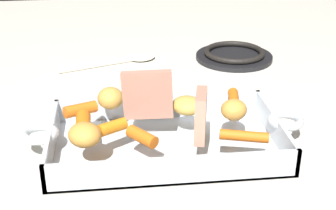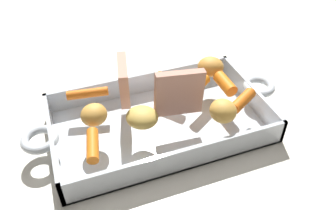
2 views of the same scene
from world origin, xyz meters
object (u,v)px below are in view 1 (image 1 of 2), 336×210
at_px(baby_carrot_southeast, 112,127).
at_px(potato_golden_large, 110,98).
at_px(roast_slice_outer, 148,95).
at_px(potato_corner, 234,110).
at_px(baby_carrot_center_left, 80,109).
at_px(potato_halved, 85,135).
at_px(stove_burner_rear, 234,55).
at_px(baby_carrot_northwest, 234,99).
at_px(roasting_dish, 166,140).
at_px(baby_carrot_center_right, 83,123).
at_px(roast_slice_thin, 201,115).
at_px(potato_golden_small, 187,105).
at_px(serving_spoon, 121,60).
at_px(baby_carrot_northeast, 244,136).
at_px(baby_carrot_southwest, 142,137).

distance_m(baby_carrot_southeast, potato_golden_large, 0.09).
bearing_deg(roast_slice_outer, potato_corner, -9.17).
distance_m(baby_carrot_center_left, potato_halved, 0.10).
relative_size(baby_carrot_southeast, stove_burner_rear, 0.25).
relative_size(baby_carrot_center_left, baby_carrot_northwest, 0.93).
distance_m(roasting_dish, baby_carrot_center_right, 0.14).
xyz_separation_m(roasting_dish, roast_slice_thin, (0.05, -0.05, 0.07)).
height_order(roast_slice_outer, baby_carrot_center_right, roast_slice_outer).
bearing_deg(potato_corner, roasting_dish, -179.88).
height_order(roast_slice_outer, potato_corner, roast_slice_outer).
bearing_deg(baby_carrot_southeast, stove_burner_rear, 55.08).
xyz_separation_m(baby_carrot_northwest, potato_golden_small, (-0.08, -0.03, 0.01)).
relative_size(baby_carrot_center_left, baby_carrot_center_right, 1.12).
height_order(potato_golden_large, serving_spoon, potato_golden_large).
xyz_separation_m(baby_carrot_northwest, potato_corner, (-0.01, -0.06, 0.01)).
distance_m(potato_corner, stove_burner_rear, 0.41).
height_order(potato_golden_large, stove_burner_rear, potato_golden_large).
bearing_deg(roast_slice_outer, roast_slice_thin, -44.28).
bearing_deg(baby_carrot_center_left, potato_golden_large, 23.11).
distance_m(baby_carrot_northeast, potato_corner, 0.07).
relative_size(baby_carrot_northwest, potato_golden_small, 1.11).
xyz_separation_m(potato_halved, serving_spoon, (0.06, 0.46, -0.06)).
distance_m(potato_corner, potato_halved, 0.24).
distance_m(baby_carrot_southwest, potato_golden_small, 0.12).
distance_m(baby_carrot_center_right, potato_corner, 0.24).
relative_size(baby_carrot_center_left, stove_burner_rear, 0.30).
relative_size(baby_carrot_southwest, potato_golden_large, 1.08).
height_order(roast_slice_outer, stove_burner_rear, roast_slice_outer).
height_order(baby_carrot_center_right, baby_carrot_northwest, baby_carrot_center_right).
bearing_deg(baby_carrot_northeast, baby_carrot_southwest, 175.31).
distance_m(roast_slice_thin, potato_halved, 0.17).
height_order(potato_golden_small, potato_halved, potato_halved).
bearing_deg(baby_carrot_northwest, baby_carrot_southwest, -144.89).
xyz_separation_m(potato_corner, serving_spoon, (-0.17, 0.40, -0.05)).
bearing_deg(serving_spoon, baby_carrot_center_right, -119.46).
height_order(baby_carrot_center_left, serving_spoon, baby_carrot_center_left).
height_order(baby_carrot_center_left, potato_corner, potato_corner).
xyz_separation_m(baby_carrot_center_right, stove_burner_rear, (0.34, 0.41, -0.05)).
height_order(baby_carrot_center_right, baby_carrot_northeast, baby_carrot_center_right).
distance_m(roast_slice_thin, baby_carrot_southwest, 0.09).
xyz_separation_m(roast_slice_outer, stove_burner_rear, (0.24, 0.38, -0.07)).
xyz_separation_m(potato_golden_small, stove_burner_rear, (0.17, 0.37, -0.05)).
xyz_separation_m(baby_carrot_center_left, baby_carrot_northwest, (0.26, 0.01, -0.00)).
bearing_deg(baby_carrot_southeast, baby_carrot_southwest, -38.73).
bearing_deg(potato_halved, potato_golden_small, 28.40).
bearing_deg(baby_carrot_center_left, baby_carrot_southwest, -47.22).
xyz_separation_m(baby_carrot_center_right, serving_spoon, (0.07, 0.41, -0.05)).
bearing_deg(baby_carrot_southwest, stove_burner_rear, 61.19).
bearing_deg(potato_halved, baby_carrot_northwest, 25.14).
relative_size(baby_carrot_center_right, baby_carrot_northwest, 0.83).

